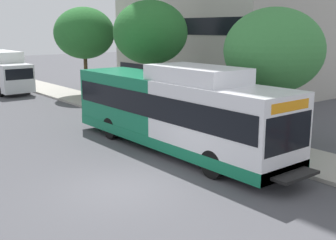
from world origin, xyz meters
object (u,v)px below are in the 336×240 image
Objects in this scene: transit_bus at (174,111)px; street_tree_near_stop at (274,51)px; box_truck_background at (4,70)px; street_tree_mid_block at (150,33)px; street_tree_far_block at (84,33)px.

street_tree_near_stop reaches higher than transit_bus.
transit_bus reaches higher than box_truck_background.
street_tree_near_stop is 8.93m from street_tree_mid_block.
street_tree_mid_block reaches higher than street_tree_near_stop.
street_tree_far_block is at bearing 89.88° from street_tree_near_stop.
transit_bus is 1.87× the size of street_tree_mid_block.
transit_bus is 1.75× the size of box_truck_background.
street_tree_mid_block is at bearing 60.72° from transit_bus.
street_tree_near_stop is at bearing -89.74° from street_tree_mid_block.
street_tree_far_block is (0.04, 17.32, 0.57)m from street_tree_near_stop.
transit_bus is 16.19m from street_tree_far_block.
transit_bus is at bearing 154.12° from street_tree_near_stop.
street_tree_far_block is (0.07, 8.42, -0.11)m from street_tree_mid_block.
street_tree_near_stop is 23.76m from box_truck_background.
box_truck_background is (-4.19, 23.26, -2.40)m from street_tree_near_stop.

